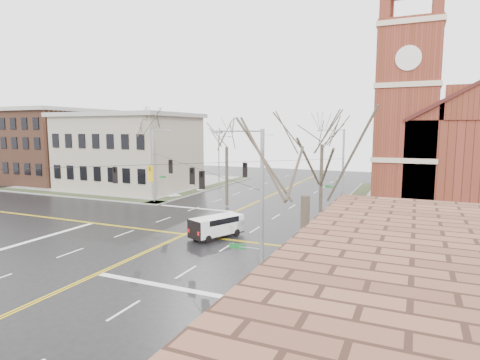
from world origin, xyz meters
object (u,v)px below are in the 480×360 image
at_px(church, 479,135).
at_px(parked_car_b, 452,232).
at_px(tree_nw_near, 227,143).
at_px(streetlight_north_b, 263,152).
at_px(parked_car_a, 376,224).
at_px(signal_pole_se, 258,216).
at_px(streetlight_north_a, 220,158).
at_px(signal_pole_ne, 341,171).
at_px(tree_se, 306,185).
at_px(tree_nw_far, 152,129).
at_px(tree_ne, 322,140).
at_px(signal_pole_nw, 155,163).
at_px(cargo_van, 218,225).

xyz_separation_m(church, parked_car_b, (-3.54, -16.93, -7.88)).
bearing_deg(tree_nw_near, streetlight_north_b, 103.66).
xyz_separation_m(parked_car_a, tree_nw_near, (-17.28, 4.48, 6.97)).
distance_m(signal_pole_se, streetlight_north_a, 45.20).
bearing_deg(signal_pole_se, parked_car_b, 62.90).
bearing_deg(signal_pole_ne, church, 44.66).
bearing_deg(tree_se, streetlight_north_b, 111.90).
distance_m(church, parked_car_b, 19.01).
distance_m(tree_nw_far, tree_se, 39.29).
relative_size(signal_pole_se, parked_car_a, 2.80).
xyz_separation_m(parked_car_b, tree_ne, (-12.34, 5.74, 7.44)).
bearing_deg(streetlight_north_a, parked_car_a, -37.22).
height_order(church, parked_car_a, church).
bearing_deg(streetlight_north_a, tree_nw_near, -60.56).
xyz_separation_m(church, streetlight_north_b, (-35.42, 23.22, -3.97)).
relative_size(parked_car_b, tree_se, 0.35).
bearing_deg(tree_ne, tree_nw_far, 179.31).
xyz_separation_m(streetlight_north_b, tree_se, (24.93, -62.02, 2.49)).
distance_m(parked_car_a, tree_se, 23.31).
bearing_deg(parked_car_a, signal_pole_se, -168.13).
relative_size(streetlight_north_b, tree_se, 0.84).
xyz_separation_m(streetlight_north_a, streetlight_north_b, (0.00, 20.00, 0.00)).
relative_size(parked_car_b, tree_nw_far, 0.27).
bearing_deg(tree_nw_near, church, 23.92).
bearing_deg(church, streetlight_north_b, 146.75).
distance_m(church, signal_pole_se, 38.85).
height_order(tree_nw_far, tree_nw_near, tree_nw_far).
relative_size(signal_pole_se, streetlight_north_b, 1.12).
bearing_deg(church, streetlight_north_a, 174.81).
xyz_separation_m(church, streetlight_north_a, (-35.42, 3.22, -3.97)).
height_order(signal_pole_se, tree_ne, tree_ne).
xyz_separation_m(parked_car_a, tree_nw_far, (-28.51, 5.47, 8.60)).
bearing_deg(church, tree_ne, -144.82).
relative_size(signal_pole_se, tree_nw_far, 0.71).
bearing_deg(church, signal_pole_ne, -135.34).
relative_size(tree_nw_near, tree_ne, 0.94).
xyz_separation_m(streetlight_north_a, tree_nw_near, (8.54, -15.14, 3.05)).
height_order(tree_nw_far, tree_se, tree_nw_far).
height_order(church, tree_nw_far, church).
bearing_deg(streetlight_north_a, tree_nw_far, -100.73).
relative_size(signal_pole_nw, parked_car_a, 2.80).
height_order(cargo_van, parked_car_a, cargo_van).
height_order(signal_pole_nw, tree_nw_near, tree_nw_near).
bearing_deg(streetlight_north_a, tree_se, -59.32).
height_order(parked_car_a, tree_se, tree_se).
distance_m(tree_nw_far, tree_ne, 22.25).
distance_m(signal_pole_nw, tree_ne, 20.54).
distance_m(streetlight_north_b, cargo_van, 49.68).
distance_m(signal_pole_ne, tree_nw_far, 25.12).
height_order(cargo_van, tree_se, tree_se).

